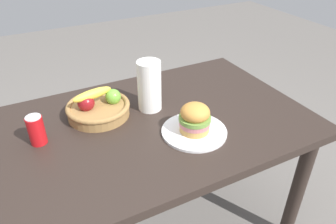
{
  "coord_description": "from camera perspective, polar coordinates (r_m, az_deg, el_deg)",
  "views": [
    {
      "loc": [
        -0.49,
        -1.09,
        1.56
      ],
      "look_at": [
        0.04,
        -0.05,
        0.81
      ],
      "focal_mm": 34.05,
      "sensor_mm": 36.0,
      "label": 1
    }
  ],
  "objects": [
    {
      "name": "dining_table",
      "position": [
        1.5,
        -2.38,
        -4.73
      ],
      "size": [
        1.4,
        0.9,
        0.75
      ],
      "color": "#2D231E",
      "rests_on": "ground_plane"
    },
    {
      "name": "plate",
      "position": [
        1.37,
        4.7,
        -3.48
      ],
      "size": [
        0.28,
        0.28,
        0.01
      ],
      "primitive_type": "cylinder",
      "color": "white",
      "rests_on": "dining_table"
    },
    {
      "name": "sandwich",
      "position": [
        1.33,
        4.83,
        -1.08
      ],
      "size": [
        0.14,
        0.14,
        0.13
      ],
      "color": "tan",
      "rests_on": "plate"
    },
    {
      "name": "soda_can",
      "position": [
        1.38,
        -22.5,
        -3.01
      ],
      "size": [
        0.07,
        0.07,
        0.13
      ],
      "color": "red",
      "rests_on": "dining_table"
    },
    {
      "name": "fruit_basket",
      "position": [
        1.49,
        -12.41,
        0.84
      ],
      "size": [
        0.29,
        0.29,
        0.14
      ],
      "color": "#9E7542",
      "rests_on": "dining_table"
    },
    {
      "name": "paper_towel_roll",
      "position": [
        1.47,
        -3.35,
        4.7
      ],
      "size": [
        0.11,
        0.11,
        0.24
      ],
      "primitive_type": "cylinder",
      "color": "white",
      "rests_on": "dining_table"
    }
  ]
}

